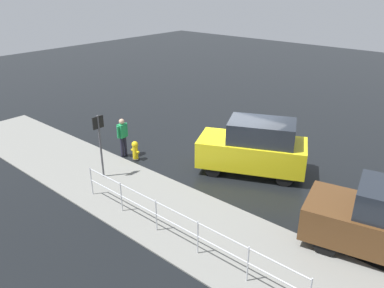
{
  "coord_description": "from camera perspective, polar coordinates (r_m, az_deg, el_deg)",
  "views": [
    {
      "loc": [
        -7.06,
        11.17,
        6.67
      ],
      "look_at": [
        1.42,
        1.21,
        0.9
      ],
      "focal_mm": 35.0,
      "sensor_mm": 36.0,
      "label": 1
    }
  ],
  "objects": [
    {
      "name": "fire_hydrant",
      "position": [
        15.11,
        -8.64,
        -1.01
      ],
      "size": [
        0.42,
        0.31,
        0.8
      ],
      "color": "gold",
      "rests_on": "ground"
    },
    {
      "name": "metal_railing",
      "position": [
        10.29,
        -2.45,
        -11.62
      ],
      "size": [
        7.67,
        0.04,
        1.05
      ],
      "color": "#B7BABF",
      "rests_on": "ground"
    },
    {
      "name": "sign_post",
      "position": [
        13.53,
        -13.9,
        0.94
      ],
      "size": [
        0.07,
        0.44,
        2.4
      ],
      "color": "#4C4C51",
      "rests_on": "ground"
    },
    {
      "name": "pedestrian",
      "position": [
        15.31,
        -10.53,
        1.45
      ],
      "size": [
        0.28,
        0.57,
        1.62
      ],
      "color": "#1E8C4C",
      "rests_on": "ground"
    },
    {
      "name": "kerb_strip",
      "position": [
        11.95,
        -4.18,
        -10.11
      ],
      "size": [
        24.0,
        3.2,
        0.04
      ],
      "primitive_type": "cube",
      "color": "slate",
      "rests_on": "ground"
    },
    {
      "name": "moving_hatchback",
      "position": [
        13.92,
        9.45,
        -0.47
      ],
      "size": [
        4.25,
        3.18,
        2.06
      ],
      "color": "yellow",
      "rests_on": "ground"
    },
    {
      "name": "ground_plane",
      "position": [
        14.81,
        7.25,
        -3.2
      ],
      "size": [
        60.0,
        60.0,
        0.0
      ],
      "primitive_type": "plane",
      "color": "black"
    }
  ]
}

